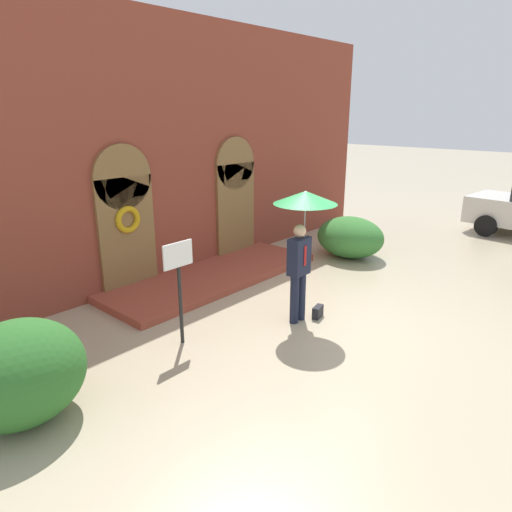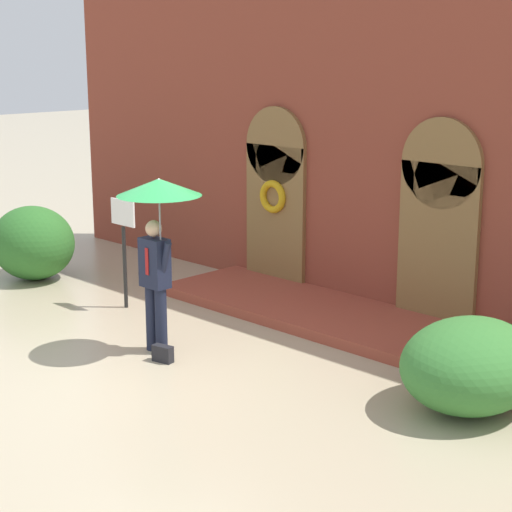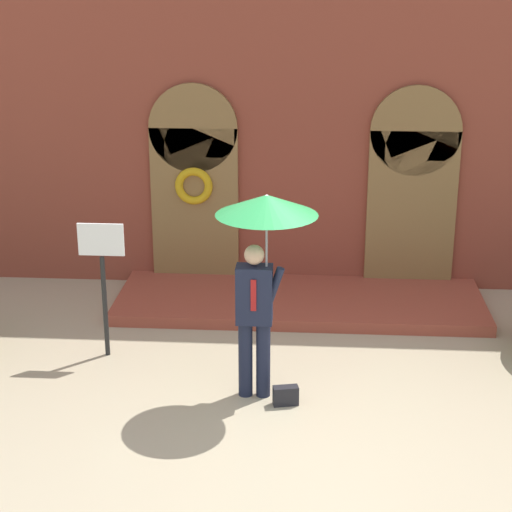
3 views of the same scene
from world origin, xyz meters
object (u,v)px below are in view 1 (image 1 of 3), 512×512
(person_with_umbrella, at_px, (304,217))
(shrub_left, at_px, (20,373))
(sign_post, at_px, (179,276))
(shrub_right, at_px, (350,237))
(handbag, at_px, (318,312))

(person_with_umbrella, bearing_deg, shrub_left, 169.50)
(sign_post, distance_m, shrub_left, 2.60)
(shrub_left, bearing_deg, sign_post, 1.89)
(person_with_umbrella, height_order, sign_post, person_with_umbrella)
(shrub_left, distance_m, shrub_right, 8.46)
(person_with_umbrella, relative_size, sign_post, 1.37)
(sign_post, bearing_deg, handbag, -26.36)
(shrub_left, relative_size, shrub_right, 0.89)
(handbag, relative_size, shrub_left, 0.18)
(person_with_umbrella, relative_size, shrub_right, 1.34)
(person_with_umbrella, relative_size, shrub_left, 1.50)
(handbag, distance_m, sign_post, 2.75)
(handbag, xyz_separation_m, shrub_right, (3.62, 1.48, 0.41))
(person_with_umbrella, height_order, shrub_left, person_with_umbrella)
(sign_post, xyz_separation_m, shrub_left, (-2.55, -0.08, -0.51))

